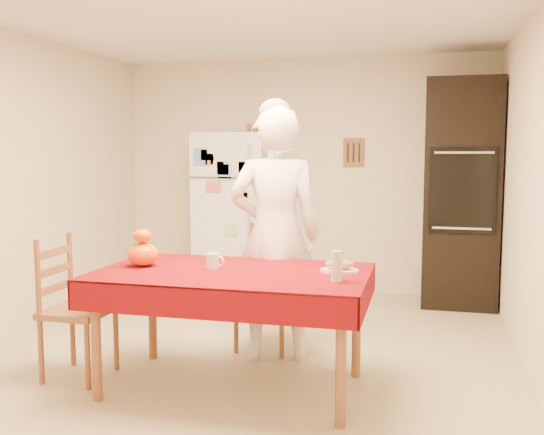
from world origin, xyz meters
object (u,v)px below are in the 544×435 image
(oven_cabinet, at_px, (461,194))
(wine_glass, at_px, (337,266))
(dining_table, at_px, (233,282))
(coffee_mug, at_px, (213,261))
(bread_plate, at_px, (339,271))
(pumpkin_lower, at_px, (143,254))
(chair_far, at_px, (269,282))
(seated_woman, at_px, (275,235))
(refrigerator, at_px, (236,214))
(chair_left, at_px, (70,302))

(oven_cabinet, height_order, wine_glass, oven_cabinet)
(dining_table, xyz_separation_m, coffee_mug, (-0.14, 0.03, 0.12))
(bread_plate, bearing_deg, oven_cabinet, 71.06)
(oven_cabinet, height_order, pumpkin_lower, oven_cabinet)
(chair_far, distance_m, seated_woman, 0.49)
(refrigerator, distance_m, bread_plate, 2.81)
(seated_woman, bearing_deg, dining_table, 65.78)
(oven_cabinet, xyz_separation_m, pumpkin_lower, (-2.12, -2.57, -0.26))
(refrigerator, height_order, coffee_mug, refrigerator)
(dining_table, relative_size, chair_left, 1.79)
(chair_left, bearing_deg, oven_cabinet, -44.12)
(dining_table, bearing_deg, chair_left, -176.74)
(seated_woman, bearing_deg, bread_plate, 123.94)
(dining_table, height_order, chair_left, chair_left)
(dining_table, height_order, seated_woman, seated_woman)
(coffee_mug, xyz_separation_m, bread_plate, (0.80, 0.09, -0.04))
(refrigerator, bearing_deg, chair_left, -97.52)
(chair_far, height_order, coffee_mug, chair_far)
(refrigerator, distance_m, wine_glass, 3.05)
(dining_table, bearing_deg, chair_far, 89.11)
(dining_table, bearing_deg, pumpkin_lower, 178.85)
(refrigerator, xyz_separation_m, coffee_mug, (0.64, -2.50, -0.04))
(oven_cabinet, bearing_deg, chair_left, -134.75)
(chair_left, height_order, coffee_mug, chair_left)
(coffee_mug, xyz_separation_m, pumpkin_lower, (-0.48, -0.02, 0.03))
(chair_left, xyz_separation_m, wine_glass, (1.80, -0.08, 0.34))
(chair_far, relative_size, chair_left, 1.00)
(oven_cabinet, bearing_deg, coffee_mug, -122.81)
(refrigerator, xyz_separation_m, pumpkin_lower, (0.16, -2.52, -0.01))
(oven_cabinet, relative_size, chair_left, 2.32)
(seated_woman, height_order, bread_plate, seated_woman)
(pumpkin_lower, distance_m, wine_glass, 1.31)
(dining_table, distance_m, coffee_mug, 0.19)
(refrigerator, distance_m, dining_table, 2.66)
(chair_far, xyz_separation_m, bread_plate, (0.64, -0.75, 0.26))
(oven_cabinet, bearing_deg, bread_plate, -108.94)
(coffee_mug, distance_m, wine_glass, 0.84)
(wine_glass, relative_size, bread_plate, 0.73)
(chair_left, height_order, pumpkin_lower, chair_left)
(bread_plate, bearing_deg, coffee_mug, -173.66)
(wine_glass, bearing_deg, chair_left, 177.40)
(coffee_mug, bearing_deg, refrigerator, 104.25)
(chair_left, distance_m, bread_plate, 1.81)
(chair_far, distance_m, wine_glass, 1.26)
(refrigerator, xyz_separation_m, bread_plate, (1.44, -2.41, -0.08))
(oven_cabinet, distance_m, coffee_mug, 3.05)
(coffee_mug, bearing_deg, bread_plate, 6.34)
(pumpkin_lower, relative_size, bread_plate, 0.86)
(oven_cabinet, bearing_deg, dining_table, -120.17)
(coffee_mug, xyz_separation_m, wine_glass, (0.82, -0.18, 0.04))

